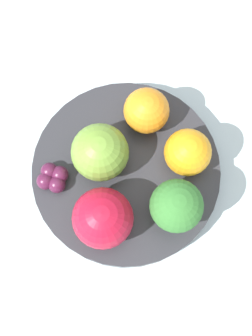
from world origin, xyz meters
TOP-DOWN VIEW (x-y plane):
  - ground_plane at (0.00, 0.00)m, footprint 6.00×6.00m
  - table_surface at (0.00, 0.00)m, footprint 1.20×1.20m
  - bowl at (0.00, 0.00)m, footprint 0.20×0.20m
  - broccoli at (0.02, -0.06)m, footprint 0.05×0.05m
  - apple_red at (-0.05, -0.04)m, footprint 0.06×0.06m
  - apple_green at (-0.02, 0.02)m, footprint 0.06×0.06m
  - orange_front at (0.05, 0.04)m, footprint 0.05×0.05m
  - orange_back at (0.06, -0.02)m, footprint 0.05×0.05m
  - grape_cluster at (-0.07, 0.03)m, footprint 0.03×0.03m

SIDE VIEW (x-z plane):
  - ground_plane at x=0.00m, z-range 0.00..0.00m
  - table_surface at x=0.00m, z-range 0.00..0.02m
  - bowl at x=0.00m, z-range 0.02..0.05m
  - grape_cluster at x=-0.07m, z-range 0.05..0.07m
  - orange_front at x=0.05m, z-range 0.05..0.10m
  - orange_back at x=0.06m, z-range 0.05..0.10m
  - apple_green at x=-0.02m, z-range 0.05..0.11m
  - apple_red at x=-0.05m, z-range 0.05..0.11m
  - broccoli at x=0.02m, z-range 0.05..0.12m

